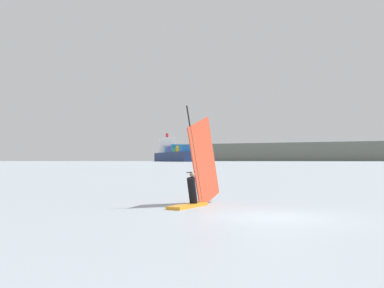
% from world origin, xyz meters
% --- Properties ---
extents(ground_plane, '(4000.00, 4000.00, 0.00)m').
position_xyz_m(ground_plane, '(0.00, 0.00, 0.00)').
color(ground_plane, '#9EA8B2').
extents(windsurfer, '(0.76, 4.01, 4.20)m').
position_xyz_m(windsurfer, '(-3.87, 2.34, 1.12)').
color(windsurfer, orange).
rests_on(windsurfer, ground_plane).
extents(cargo_ship, '(132.11, 137.81, 42.72)m').
position_xyz_m(cargo_ship, '(-283.42, 546.24, 10.16)').
color(cargo_ship, navy).
rests_on(cargo_ship, ground_plane).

